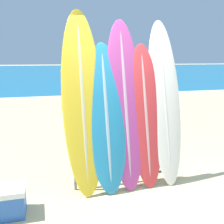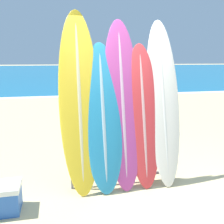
# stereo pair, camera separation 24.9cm
# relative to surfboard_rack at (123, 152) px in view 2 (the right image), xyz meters

# --- Properties ---
(ground_plane) EXTENTS (160.00, 160.00, 0.00)m
(ground_plane) POSITION_rel_surfboard_rack_xyz_m (0.25, -0.43, -0.50)
(ground_plane) COLOR tan
(ocean_water) EXTENTS (120.00, 60.00, 0.01)m
(ocean_water) POSITION_rel_surfboard_rack_xyz_m (0.25, 38.94, -0.50)
(ocean_water) COLOR #146693
(ocean_water) RESTS_ON ground_plane
(surfboard_rack) EXTENTS (1.59, 0.04, 0.94)m
(surfboard_rack) POSITION_rel_surfboard_rack_xyz_m (0.00, 0.00, 0.00)
(surfboard_rack) COLOR slate
(surfboard_rack) RESTS_ON ground_plane
(surfboard_slot_0) EXTENTS (0.58, 0.77, 2.60)m
(surfboard_slot_0) POSITION_rel_surfboard_rack_xyz_m (-0.63, 0.07, 0.80)
(surfboard_slot_0) COLOR yellow
(surfboard_slot_0) RESTS_ON ground_plane
(surfboard_slot_1) EXTENTS (0.59, 0.68, 2.14)m
(surfboard_slot_1) POSITION_rel_surfboard_rack_xyz_m (-0.31, -0.00, 0.56)
(surfboard_slot_1) COLOR teal
(surfboard_slot_1) RESTS_ON ground_plane
(surfboard_slot_2) EXTENTS (0.55, 0.70, 2.48)m
(surfboard_slot_2) POSITION_rel_surfboard_rack_xyz_m (-0.00, 0.05, 0.74)
(surfboard_slot_2) COLOR #B23D8E
(surfboard_slot_2) RESTS_ON ground_plane
(surfboard_slot_3) EXTENTS (0.51, 0.59, 2.13)m
(surfboard_slot_3) POSITION_rel_surfboard_rack_xyz_m (0.30, 0.00, 0.56)
(surfboard_slot_3) COLOR red
(surfboard_slot_3) RESTS_ON ground_plane
(surfboard_slot_4) EXTENTS (0.51, 0.73, 2.49)m
(surfboard_slot_4) POSITION_rel_surfboard_rack_xyz_m (0.63, 0.06, 0.74)
(surfboard_slot_4) COLOR silver
(surfboard_slot_4) RESTS_ON ground_plane
(person_near_water) EXTENTS (0.24, 0.26, 1.53)m
(person_near_water) POSITION_rel_surfboard_rack_xyz_m (-0.38, 6.04, 0.33)
(person_near_water) COLOR #A87A5B
(person_near_water) RESTS_ON ground_plane
(person_mid_beach) EXTENTS (0.26, 0.31, 1.80)m
(person_mid_beach) POSITION_rel_surfboard_rack_xyz_m (1.28, 8.58, 0.48)
(person_mid_beach) COLOR #A87A5B
(person_mid_beach) RESTS_ON ground_plane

